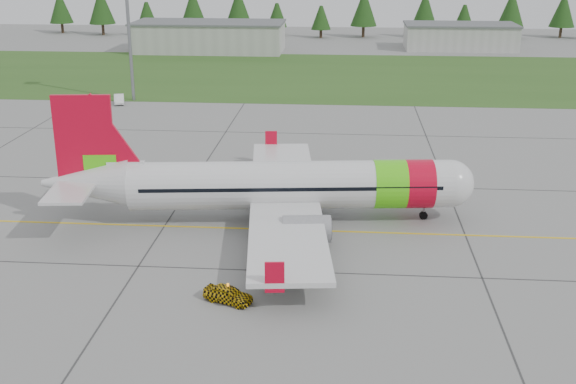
{
  "coord_description": "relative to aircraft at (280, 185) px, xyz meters",
  "views": [
    {
      "loc": [
        -0.09,
        -47.44,
        22.65
      ],
      "look_at": [
        -4.48,
        7.16,
        3.63
      ],
      "focal_mm": 45.0,
      "sensor_mm": 36.0,
      "label": 1
    }
  ],
  "objects": [
    {
      "name": "follow_me_car",
      "position": [
        -2.13,
        -15.04,
        -1.48
      ],
      "size": [
        1.59,
        1.71,
        3.4
      ],
      "primitive_type": "imported",
      "rotation": [
        0.0,
        0.0,
        1.18
      ],
      "color": "yellow",
      "rests_on": "ground"
    },
    {
      "name": "aircraft",
      "position": [
        0.0,
        0.0,
        0.0
      ],
      "size": [
        36.43,
        33.77,
        11.04
      ],
      "rotation": [
        0.0,
        0.0,
        0.11
      ],
      "color": "silver",
      "rests_on": "ground"
    },
    {
      "name": "hangar_west",
      "position": [
        -24.64,
        99.94,
        -0.19
      ],
      "size": [
        32.0,
        14.0,
        6.0
      ],
      "primitive_type": "cube",
      "color": "#A8A8A3",
      "rests_on": "ground"
    },
    {
      "name": "hangar_east",
      "position": [
        30.36,
        107.94,
        -0.59
      ],
      "size": [
        24.0,
        12.0,
        5.2
      ],
      "primitive_type": "cube",
      "color": "#A8A8A3",
      "rests_on": "ground"
    },
    {
      "name": "grass_strip",
      "position": [
        5.36,
        71.94,
        -3.17
      ],
      "size": [
        320.0,
        50.0,
        0.03
      ],
      "primitive_type": "cube",
      "color": "#30561E",
      "rests_on": "ground"
    },
    {
      "name": "floodlight_mast",
      "position": [
        -26.64,
        47.94,
        6.81
      ],
      "size": [
        0.5,
        0.5,
        20.0
      ],
      "primitive_type": "cylinder",
      "color": "slate",
      "rests_on": "ground"
    },
    {
      "name": "ground",
      "position": [
        5.36,
        -10.06,
        -3.19
      ],
      "size": [
        320.0,
        320.0,
        0.0
      ],
      "primitive_type": "plane",
      "color": "gray",
      "rests_on": "ground"
    },
    {
      "name": "service_van",
      "position": [
        -28.13,
        45.47,
        -1.16
      ],
      "size": [
        1.74,
        1.69,
        4.05
      ],
      "primitive_type": "imported",
      "rotation": [
        0.0,
        0.0,
        0.3
      ],
      "color": "white",
      "rests_on": "ground"
    },
    {
      "name": "taxi_guideline",
      "position": [
        5.36,
        -2.06,
        -3.17
      ],
      "size": [
        120.0,
        0.25,
        0.02
      ],
      "primitive_type": "cube",
      "color": "gold",
      "rests_on": "ground"
    },
    {
      "name": "treeline",
      "position": [
        5.36,
        127.94,
        1.81
      ],
      "size": [
        160.0,
        8.0,
        10.0
      ],
      "primitive_type": null,
      "color": "#1C3F14",
      "rests_on": "ground"
    }
  ]
}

